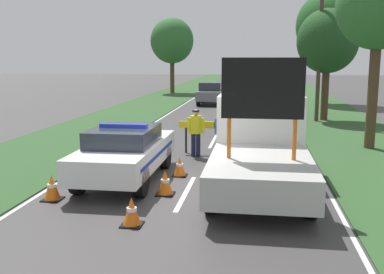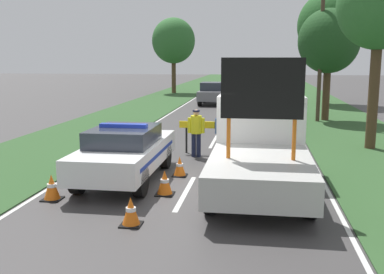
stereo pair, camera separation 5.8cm
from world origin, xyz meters
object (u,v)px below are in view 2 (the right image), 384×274
(work_truck, at_px, (260,144))
(roadside_tree_near_left, at_px, (174,41))
(traffic_cone_near_police, at_px, (234,144))
(police_car, at_px, (126,151))
(traffic_cone_lane_edge, at_px, (52,187))
(roadside_tree_mid_left, at_px, (330,26))
(traffic_cone_behind_barrier, at_px, (165,183))
(utility_pole, at_px, (321,41))
(road_barrier, at_px, (215,128))
(roadside_tree_mid_right, at_px, (380,7))
(pedestrian_civilian, at_px, (224,130))
(queued_car_van_white, at_px, (256,99))
(traffic_cone_centre_front, at_px, (131,211))
(traffic_cone_near_truck, at_px, (180,166))
(police_officer, at_px, (196,129))
(queued_car_suv_grey, at_px, (212,93))
(roadside_tree_near_right, at_px, (329,42))
(queued_car_sedan_black, at_px, (261,114))

(work_truck, height_order, roadside_tree_near_left, roadside_tree_near_left)
(traffic_cone_near_police, bearing_deg, police_car, -121.58)
(traffic_cone_lane_edge, relative_size, roadside_tree_mid_left, 0.08)
(work_truck, distance_m, traffic_cone_behind_barrier, 2.67)
(roadside_tree_near_left, height_order, utility_pole, utility_pole)
(road_barrier, bearing_deg, roadside_tree_mid_right, 11.63)
(pedestrian_civilian, xyz_separation_m, traffic_cone_behind_barrier, (-1.09, -4.22, -0.64))
(police_car, height_order, traffic_cone_lane_edge, police_car)
(pedestrian_civilian, height_order, queued_car_van_white, pedestrian_civilian)
(road_barrier, relative_size, traffic_cone_near_police, 4.95)
(pedestrian_civilian, bearing_deg, traffic_cone_centre_front, -116.13)
(traffic_cone_centre_front, xyz_separation_m, queued_car_van_white, (2.29, 18.72, 0.55))
(road_barrier, xyz_separation_m, traffic_cone_near_truck, (-0.67, -3.14, -0.63))
(roadside_tree_mid_left, bearing_deg, police_officer, -110.08)
(police_officer, xyz_separation_m, traffic_cone_lane_edge, (-2.68, -5.09, -0.65))
(police_car, relative_size, traffic_cone_lane_edge, 7.78)
(roadside_tree_near_left, bearing_deg, traffic_cone_behind_barrier, -79.66)
(work_truck, relative_size, traffic_cone_centre_front, 9.52)
(queued_car_van_white, relative_size, roadside_tree_mid_left, 0.52)
(road_barrier, xyz_separation_m, roadside_tree_mid_left, (6.31, 18.20, 4.57))
(queued_car_suv_grey, bearing_deg, utility_pole, 128.08)
(police_car, relative_size, work_truck, 0.86)
(traffic_cone_centre_front, height_order, queued_car_van_white, queued_car_van_white)
(traffic_cone_near_police, xyz_separation_m, roadside_tree_mid_left, (5.68, 17.56, 5.23))
(traffic_cone_behind_barrier, bearing_deg, traffic_cone_lane_edge, -162.78)
(queued_car_van_white, distance_m, roadside_tree_near_right, 5.51)
(traffic_cone_centre_front, xyz_separation_m, traffic_cone_behind_barrier, (0.24, 2.08, 0.01))
(traffic_cone_lane_edge, distance_m, roadside_tree_mid_left, 26.24)
(traffic_cone_lane_edge, bearing_deg, police_officer, 62.25)
(queued_car_suv_grey, relative_size, roadside_tree_mid_right, 0.60)
(queued_car_sedan_black, height_order, roadside_tree_mid_right, roadside_tree_mid_right)
(queued_car_sedan_black, xyz_separation_m, roadside_tree_mid_left, (4.73, 12.84, 4.71))
(traffic_cone_centre_front, height_order, queued_car_sedan_black, queued_car_sedan_black)
(road_barrier, height_order, traffic_cone_centre_front, road_barrier)
(traffic_cone_behind_barrier, bearing_deg, queued_car_van_white, 82.97)
(police_officer, height_order, queued_car_van_white, police_officer)
(police_car, distance_m, work_truck, 3.60)
(traffic_cone_behind_barrier, relative_size, roadside_tree_near_right, 0.10)
(work_truck, height_order, utility_pole, utility_pole)
(police_car, height_order, police_officer, police_officer)
(traffic_cone_near_police, relative_size, traffic_cone_behind_barrier, 0.82)
(traffic_cone_centre_front, distance_m, roadside_tree_mid_left, 26.73)
(roadside_tree_near_right, bearing_deg, roadside_tree_mid_left, 81.52)
(roadside_tree_mid_right, bearing_deg, roadside_tree_near_left, 115.74)
(traffic_cone_near_police, height_order, traffic_cone_centre_front, traffic_cone_centre_front)
(police_car, xyz_separation_m, traffic_cone_lane_edge, (-1.19, -1.97, -0.48))
(road_barrier, distance_m, traffic_cone_centre_front, 7.09)
(police_car, distance_m, police_officer, 3.46)
(work_truck, bearing_deg, traffic_cone_near_truck, -15.23)
(roadside_tree_mid_right, bearing_deg, traffic_cone_centre_front, -126.88)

